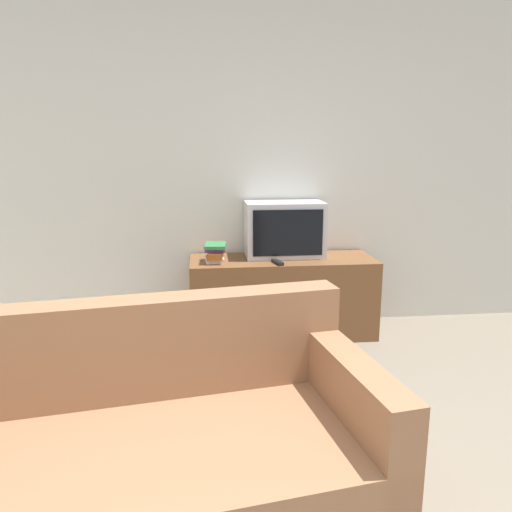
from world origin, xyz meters
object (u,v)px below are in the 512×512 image
at_px(television, 284,229).
at_px(couch, 125,467).
at_px(remote_on_stand, 278,262).
at_px(tv_stand, 282,296).
at_px(book_stack, 215,252).

relative_size(television, couch, 0.30).
distance_m(couch, remote_on_stand, 2.07).
height_order(television, couch, television).
bearing_deg(television, tv_stand, -106.44).
relative_size(couch, book_stack, 9.06).
distance_m(television, couch, 2.38).
height_order(book_stack, remote_on_stand, book_stack).
xyz_separation_m(book_stack, remote_on_stand, (0.46, -0.12, -0.06)).
bearing_deg(book_stack, tv_stand, 6.36).
bearing_deg(book_stack, television, 14.84).
height_order(tv_stand, remote_on_stand, remote_on_stand).
bearing_deg(tv_stand, television, 73.56).
relative_size(couch, remote_on_stand, 13.36).
bearing_deg(remote_on_stand, tv_stand, 69.02).
height_order(tv_stand, couch, couch).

